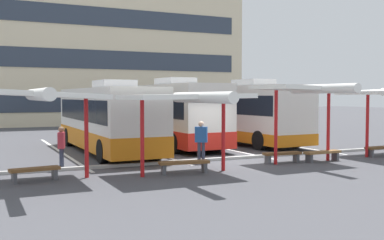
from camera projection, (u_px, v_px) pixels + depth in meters
The scene contains 20 objects.
ground_plane at pixel (228, 160), 19.85m from camera, with size 160.00×160.00×0.00m, color #47474C.
terminal_building at pixel (78, 45), 48.00m from camera, with size 32.73×11.52×18.73m.
coach_bus_0 at pixel (107, 120), 22.68m from camera, with size 2.72×10.55×3.49m.
coach_bus_1 at pixel (165, 114), 26.11m from camera, with size 2.91×11.11×3.72m.
coach_bus_2 at pixel (240, 113), 27.12m from camera, with size 3.10×10.34×3.69m.
lane_stripe_0 at pixel (60, 152), 23.00m from camera, with size 0.16×14.00×0.01m, color white.
lane_stripe_1 at pixel (137, 148), 24.70m from camera, with size 0.16×14.00×0.01m, color white.
lane_stripe_2 at pixel (204, 144), 26.39m from camera, with size 0.16×14.00×0.01m, color white.
lane_stripe_3 at pixel (263, 141), 28.09m from camera, with size 0.16×14.00×0.01m, color white.
waiting_shelter_0 at pixel (34, 96), 14.56m from camera, with size 4.35×5.15×3.01m.
bench_0 at pixel (35, 171), 14.93m from camera, with size 1.61×0.62×0.45m.
waiting_shelter_1 at pixel (188, 98), 16.08m from camera, with size 4.15×4.96×2.89m.
bench_1 at pixel (184, 164), 16.47m from camera, with size 1.86×0.65×0.45m.
waiting_shelter_2 at pixel (307, 91), 18.89m from camera, with size 3.71×4.33×3.22m.
bench_2 at pixel (282, 155), 19.04m from camera, with size 1.67×0.55×0.45m.
bench_3 at pixel (322, 154), 19.48m from camera, with size 1.78×0.51×0.45m.
bench_4 at pixel (379, 149), 21.20m from camera, with size 1.52×0.47×0.45m.
platform_kerb at pixel (226, 158), 20.02m from camera, with size 44.00×0.24×0.12m, color #ADADA8.
waiting_passenger_0 at pixel (201, 139), 19.07m from camera, with size 0.53×0.47×1.72m.
waiting_passenger_1 at pixel (61, 145), 17.33m from camera, with size 0.35×0.51×1.62m.
Camera 1 is at (-9.81, -17.20, 2.75)m, focal length 43.38 mm.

